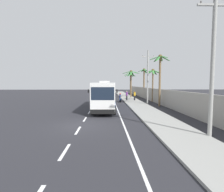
# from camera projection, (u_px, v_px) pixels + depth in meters

# --- Properties ---
(ground_plane) EXTENTS (160.00, 160.00, 0.00)m
(ground_plane) POSITION_uv_depth(u_px,v_px,m) (81.00, 125.00, 13.27)
(ground_plane) COLOR #28282D
(sidewalk_kerb) EXTENTS (3.20, 90.00, 0.14)m
(sidewalk_kerb) POSITION_uv_depth(u_px,v_px,m) (141.00, 107.00, 23.43)
(sidewalk_kerb) COLOR #999993
(sidewalk_kerb) RESTS_ON ground
(lane_markings) EXTENTS (3.58, 71.00, 0.01)m
(lane_markings) POSITION_uv_depth(u_px,v_px,m) (107.00, 104.00, 27.72)
(lane_markings) COLOR white
(lane_markings) RESTS_ON ground
(boundary_wall) EXTENTS (0.24, 60.00, 2.47)m
(boundary_wall) POSITION_uv_depth(u_px,v_px,m) (159.00, 96.00, 27.45)
(boundary_wall) COLOR #9E998E
(boundary_wall) RESTS_ON ground
(coach_bus_foreground) EXTENTS (3.00, 11.73, 3.71)m
(coach_bus_foreground) POSITION_uv_depth(u_px,v_px,m) (105.00, 94.00, 21.98)
(coach_bus_foreground) COLOR white
(coach_bus_foreground) RESTS_ON ground
(motorcycle_beside_bus) EXTENTS (0.56, 1.96, 1.60)m
(motorcycle_beside_bus) POSITION_uv_depth(u_px,v_px,m) (120.00, 98.00, 30.26)
(motorcycle_beside_bus) COLOR black
(motorcycle_beside_bus) RESTS_ON ground
(pedestrian_near_kerb) EXTENTS (0.36, 0.36, 1.74)m
(pedestrian_near_kerb) POSITION_uv_depth(u_px,v_px,m) (135.00, 95.00, 32.05)
(pedestrian_near_kerb) COLOR black
(pedestrian_near_kerb) RESTS_ON sidewalk_kerb
(pedestrian_midwalk) EXTENTS (0.36, 0.36, 1.78)m
(pedestrian_midwalk) POSITION_uv_depth(u_px,v_px,m) (127.00, 95.00, 32.13)
(pedestrian_midwalk) COLOR black
(pedestrian_midwalk) RESTS_ON sidewalk_kerb
(utility_pole_nearest) EXTENTS (2.14, 0.24, 9.43)m
(utility_pole_nearest) POSITION_uv_depth(u_px,v_px,m) (213.00, 58.00, 9.92)
(utility_pole_nearest) COLOR #9E9E99
(utility_pole_nearest) RESTS_ON ground
(utility_pole_mid) EXTENTS (2.19, 0.24, 8.72)m
(utility_pole_mid) POSITION_uv_depth(u_px,v_px,m) (148.00, 76.00, 27.29)
(utility_pole_mid) COLOR #9E9E99
(utility_pole_mid) RESTS_ON ground
(palm_nearest) EXTENTS (3.14, 3.08, 7.55)m
(palm_nearest) POSITION_uv_depth(u_px,v_px,m) (160.00, 70.00, 24.20)
(palm_nearest) COLOR brown
(palm_nearest) RESTS_ON ground
(palm_second) EXTENTS (3.01, 2.94, 6.04)m
(palm_second) POSITION_uv_depth(u_px,v_px,m) (153.00, 77.00, 30.39)
(palm_second) COLOR brown
(palm_second) RESTS_ON ground
(palm_third) EXTENTS (4.19, 4.08, 6.45)m
(palm_third) POSITION_uv_depth(u_px,v_px,m) (131.00, 77.00, 38.52)
(palm_third) COLOR brown
(palm_third) RESTS_ON ground
(palm_fourth) EXTENTS (2.93, 3.20, 6.96)m
(palm_fourth) POSITION_uv_depth(u_px,v_px,m) (144.00, 78.00, 39.37)
(palm_fourth) COLOR brown
(palm_fourth) RESTS_ON ground
(palm_farthest) EXTENTS (3.23, 3.07, 6.36)m
(palm_farthest) POSITION_uv_depth(u_px,v_px,m) (130.00, 79.00, 45.43)
(palm_farthest) COLOR brown
(palm_farthest) RESTS_ON ground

